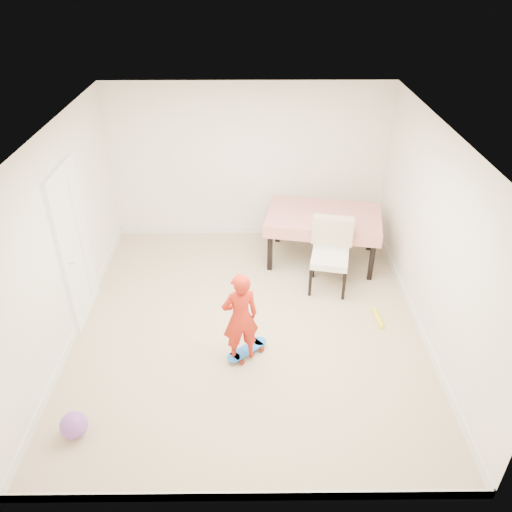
{
  "coord_description": "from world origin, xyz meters",
  "views": [
    {
      "loc": [
        0.05,
        -5.17,
        4.31
      ],
      "look_at": [
        0.1,
        0.2,
        0.95
      ],
      "focal_mm": 35.0,
      "sensor_mm": 36.0,
      "label": 1
    }
  ],
  "objects_px": {
    "dining_table": "(322,237)",
    "child": "(240,320)",
    "skateboard": "(247,351)",
    "balloon": "(74,425)",
    "dining_chair": "(330,257)"
  },
  "relations": [
    {
      "from": "dining_chair",
      "to": "dining_table",
      "type": "bearing_deg",
      "value": 102.04
    },
    {
      "from": "child",
      "to": "balloon",
      "type": "height_order",
      "value": "child"
    },
    {
      "from": "skateboard",
      "to": "balloon",
      "type": "xyz_separation_m",
      "value": [
        -1.77,
        -1.18,
        0.1
      ]
    },
    {
      "from": "child",
      "to": "skateboard",
      "type": "bearing_deg",
      "value": -154.95
    },
    {
      "from": "child",
      "to": "balloon",
      "type": "xyz_separation_m",
      "value": [
        -1.69,
        -1.11,
        -0.46
      ]
    },
    {
      "from": "child",
      "to": "dining_table",
      "type": "bearing_deg",
      "value": -135.64
    },
    {
      "from": "skateboard",
      "to": "dining_table",
      "type": "bearing_deg",
      "value": 20.22
    },
    {
      "from": "dining_table",
      "to": "child",
      "type": "relative_size",
      "value": 1.43
    },
    {
      "from": "skateboard",
      "to": "child",
      "type": "distance_m",
      "value": 0.56
    },
    {
      "from": "dining_table",
      "to": "skateboard",
      "type": "xyz_separation_m",
      "value": [
        -1.18,
        -2.2,
        -0.36
      ]
    },
    {
      "from": "dining_table",
      "to": "child",
      "type": "height_order",
      "value": "child"
    },
    {
      "from": "dining_chair",
      "to": "balloon",
      "type": "relative_size",
      "value": 3.8
    },
    {
      "from": "dining_chair",
      "to": "balloon",
      "type": "xyz_separation_m",
      "value": [
        -2.94,
        -2.58,
        -0.39
      ]
    },
    {
      "from": "dining_table",
      "to": "balloon",
      "type": "xyz_separation_m",
      "value": [
        -2.94,
        -3.38,
        -0.27
      ]
    },
    {
      "from": "dining_table",
      "to": "child",
      "type": "distance_m",
      "value": 2.6
    }
  ]
}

